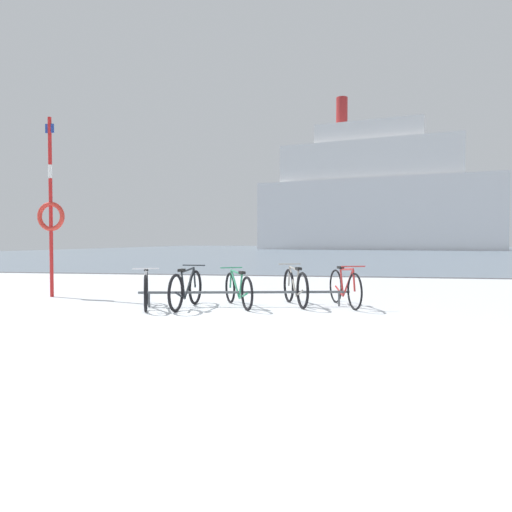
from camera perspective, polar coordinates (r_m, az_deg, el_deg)
name	(u,v)px	position (r m, az deg, el deg)	size (l,w,h in m)	color
ground	(321,251)	(60.52, 8.08, 0.59)	(80.00, 132.00, 0.08)	silver
bike_rack	(245,293)	(8.86, -1.41, -4.58)	(3.98, 0.87, 0.31)	#4C5156
bicycle_0	(146,289)	(8.93, -13.45, -4.04)	(0.72, 1.56, 0.78)	black
bicycle_1	(186,289)	(8.78, -8.64, -4.06)	(0.46, 1.70, 0.80)	black
bicycle_2	(238,289)	(8.87, -2.24, -4.14)	(0.88, 1.53, 0.74)	black
bicycle_3	(295,287)	(9.07, 4.88, -3.84)	(0.69, 1.56, 0.81)	black
bicycle_4	(345,287)	(9.08, 10.93, -3.83)	(0.67, 1.62, 0.81)	black
rescue_post	(51,211)	(11.40, -24.07, 5.16)	(0.66, 0.10, 4.04)	red
ferry_ship	(374,197)	(73.59, 14.38, 7.04)	(36.66, 17.51, 23.83)	white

